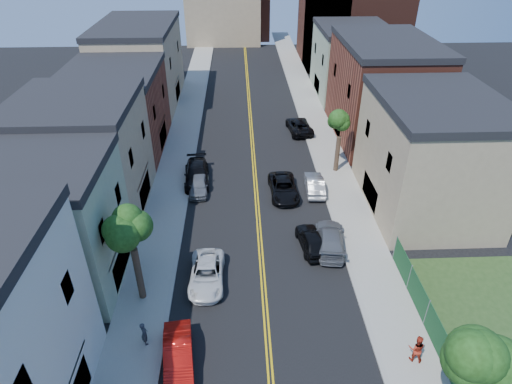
{
  "coord_description": "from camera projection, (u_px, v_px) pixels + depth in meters",
  "views": [
    {
      "loc": [
        -1.38,
        -6.28,
        20.95
      ],
      "look_at": [
        -0.14,
        23.41,
        2.0
      ],
      "focal_mm": 30.26,
      "sensor_mm": 36.0,
      "label": 1
    }
  ],
  "objects": [
    {
      "name": "dark_car_right_far",
      "position": [
        299.0,
        126.0,
        49.58
      ],
      "size": [
        2.97,
        5.47,
        1.46
      ],
      "primitive_type": "imported",
      "rotation": [
        0.0,
        0.0,
        3.25
      ],
      "color": "black",
      "rests_on": "ground"
    },
    {
      "name": "bldg_left_tan_far",
      "position": [
        140.0,
        66.0,
        55.68
      ],
      "size": [
        9.0,
        16.0,
        9.5
      ],
      "primitive_type": "cube",
      "color": "#998466",
      "rests_on": "ground"
    },
    {
      "name": "grey_car_right",
      "position": [
        330.0,
        239.0,
        32.1
      ],
      "size": [
        2.76,
        5.38,
        1.49
      ],
      "primitive_type": "imported",
      "rotation": [
        0.0,
        0.0,
        3.01
      ],
      "color": "slate",
      "rests_on": "ground"
    },
    {
      "name": "black_suv_lane",
      "position": [
        284.0,
        188.0,
        38.23
      ],
      "size": [
        2.57,
        5.22,
        1.43
      ],
      "primitive_type": "imported",
      "rotation": [
        0.0,
        0.0,
        0.04
      ],
      "color": "black",
      "rests_on": "ground"
    },
    {
      "name": "silver_car_right",
      "position": [
        314.0,
        184.0,
        38.72
      ],
      "size": [
        1.71,
        4.41,
        1.43
      ],
      "primitive_type": "imported",
      "rotation": [
        0.0,
        0.0,
        3.1
      ],
      "color": "#B2B5BB",
      "rests_on": "ground"
    },
    {
      "name": "backdrop_center",
      "position": [
        244.0,
        12.0,
        86.37
      ],
      "size": [
        10.0,
        8.0,
        10.0
      ],
      "primitive_type": "cube",
      "color": "brown",
      "rests_on": "ground"
    },
    {
      "name": "black_car_left",
      "position": [
        197.0,
        174.0,
        40.13
      ],
      "size": [
        2.58,
        5.62,
        1.59
      ],
      "primitive_type": "imported",
      "rotation": [
        0.0,
        0.0,
        0.06
      ],
      "color": "black",
      "rests_on": "ground"
    },
    {
      "name": "bldg_left_palegrn",
      "position": [
        43.0,
        230.0,
        27.31
      ],
      "size": [
        9.0,
        8.0,
        8.5
      ],
      "primitive_type": "cube",
      "color": "gray",
      "rests_on": "ground"
    },
    {
      "name": "pedestrian_right",
      "position": [
        416.0,
        348.0,
        23.56
      ],
      "size": [
        1.04,
        0.92,
        1.81
      ],
      "primitive_type": "imported",
      "rotation": [
        0.0,
        0.0,
        2.84
      ],
      "color": "#A52A19",
      "rests_on": "sidewalk_right"
    },
    {
      "name": "bldg_left_tan_near",
      "position": [
        84.0,
        159.0,
        34.75
      ],
      "size": [
        9.0,
        10.0,
        9.0
      ],
      "primitive_type": "cube",
      "color": "#998466",
      "rests_on": "ground"
    },
    {
      "name": "sidewalk_left",
      "position": [
        183.0,
        131.0,
        49.98
      ],
      "size": [
        3.2,
        100.0,
        0.15
      ],
      "primitive_type": "cube",
      "color": "gray",
      "rests_on": "ground"
    },
    {
      "name": "tree_left_mid",
      "position": [
        128.0,
        216.0,
        24.59
      ],
      "size": [
        5.2,
        5.2,
        9.29
      ],
      "color": "#37281B",
      "rests_on": "sidewalk_left"
    },
    {
      "name": "tree_right_far",
      "position": [
        342.0,
        116.0,
        39.06
      ],
      "size": [
        4.4,
        4.4,
        8.03
      ],
      "color": "#37281B",
      "rests_on": "sidewalk_right"
    },
    {
      "name": "fence_right",
      "position": [
        437.0,
        334.0,
        24.35
      ],
      "size": [
        0.04,
        15.0,
        1.9
      ],
      "primitive_type": "cube",
      "color": "#143F1E",
      "rests_on": "sidewalk_right"
    },
    {
      "name": "sidewalk_right",
      "position": [
        319.0,
        128.0,
        50.54
      ],
      "size": [
        3.2,
        100.0,
        0.15
      ],
      "primitive_type": "cube",
      "color": "gray",
      "rests_on": "ground"
    },
    {
      "name": "bldg_left_brick",
      "position": [
        116.0,
        113.0,
        44.29
      ],
      "size": [
        9.0,
        12.0,
        8.0
      ],
      "primitive_type": "cube",
      "color": "brown",
      "rests_on": "ground"
    },
    {
      "name": "bldg_right_tan",
      "position": [
        430.0,
        158.0,
        34.89
      ],
      "size": [
        9.0,
        12.0,
        9.0
      ],
      "primitive_type": "cube",
      "color": "#998466",
      "rests_on": "ground"
    },
    {
      "name": "red_sedan",
      "position": [
        178.0,
        355.0,
        23.58
      ],
      "size": [
        2.1,
        4.6,
        1.46
      ],
      "primitive_type": "imported",
      "rotation": [
        0.0,
        0.0,
        0.13
      ],
      "color": "red",
      "rests_on": "ground"
    },
    {
      "name": "backdrop_left",
      "position": [
        223.0,
        10.0,
        82.32
      ],
      "size": [
        14.0,
        8.0,
        12.0
      ],
      "primitive_type": "cube",
      "color": "#998466",
      "rests_on": "ground"
    },
    {
      "name": "curb_right",
      "position": [
        304.0,
        129.0,
        50.48
      ],
      "size": [
        0.3,
        100.0,
        0.15
      ],
      "primitive_type": "cube",
      "color": "gray",
      "rests_on": "ground"
    },
    {
      "name": "grey_car_left",
      "position": [
        199.0,
        185.0,
        38.71
      ],
      "size": [
        1.67,
        4.08,
        1.38
      ],
      "primitive_type": "imported",
      "rotation": [
        0.0,
        0.0,
        -0.01
      ],
      "color": "slate",
      "rests_on": "ground"
    },
    {
      "name": "curb_left",
      "position": [
        198.0,
        130.0,
        50.04
      ],
      "size": [
        0.3,
        100.0,
        0.15
      ],
      "primitive_type": "cube",
      "color": "gray",
      "rests_on": "ground"
    },
    {
      "name": "bldg_right_brick",
      "position": [
        381.0,
        93.0,
        46.42
      ],
      "size": [
        9.0,
        14.0,
        10.0
      ],
      "primitive_type": "cube",
      "color": "brown",
      "rests_on": "ground"
    },
    {
      "name": "white_pickup",
      "position": [
        207.0,
        274.0,
        29.01
      ],
      "size": [
        2.31,
        4.94,
        1.37
      ],
      "primitive_type": "imported",
      "rotation": [
        0.0,
        0.0,
        -0.01
      ],
      "color": "silver",
      "rests_on": "ground"
    },
    {
      "name": "pedestrian_left",
      "position": [
        144.0,
        333.0,
        24.54
      ],
      "size": [
        0.59,
        0.69,
        1.6
      ],
      "primitive_type": "imported",
      "rotation": [
        0.0,
        0.0,
        2.0
      ],
      "color": "#292A31",
      "rests_on": "sidewalk_left"
    },
    {
      "name": "church",
      "position": [
        346.0,
        18.0,
        69.78
      ],
      "size": [
        16.2,
        14.2,
        22.6
      ],
      "color": "#4C2319",
      "rests_on": "ground"
    },
    {
      "name": "tree_right_corner",
      "position": [
        490.0,
        344.0,
        16.33
      ],
      "size": [
        5.8,
        5.8,
        10.35
      ],
      "color": "#37281B",
      "rests_on": "sidewalk_right"
    },
    {
      "name": "bldg_right_palegrn",
      "position": [
        351.0,
        63.0,
        58.62
      ],
      "size": [
        9.0,
        12.0,
        8.5
      ],
      "primitive_type": "cube",
      "color": "gray",
      "rests_on": "ground"
    },
    {
      "name": "black_car_right",
      "position": [
        312.0,
        240.0,
        31.98
      ],
      "size": [
        2.26,
        4.46,
        1.46
      ],
      "primitive_type": "imported",
      "rotation": [
        0.0,
        0.0,
        3.27
      ],
      "color": "black",
      "rests_on": "ground"
    }
  ]
}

